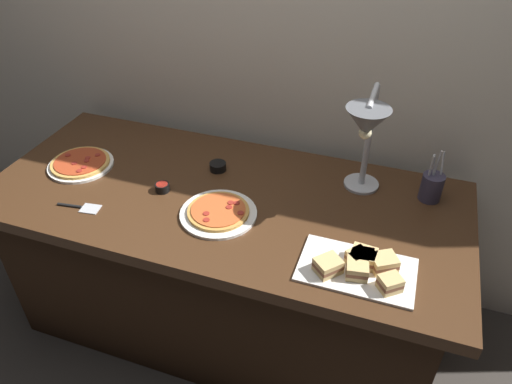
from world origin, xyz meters
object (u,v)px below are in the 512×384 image
object	(u,v)px
utensil_holder	(432,187)
serving_spatula	(80,207)
sauce_cup_near	(218,166)
sandwich_platter	(360,266)
pizza_plate_front	(218,212)
heat_lamp	(367,129)
pizza_plate_center	(81,164)
sauce_cup_far	(162,187)

from	to	relation	value
utensil_holder	serving_spatula	distance (m)	1.35
sauce_cup_near	serving_spatula	world-z (taller)	sauce_cup_near
sandwich_platter	sauce_cup_near	bearing A→B (deg)	149.25
sauce_cup_near	serving_spatula	bearing A→B (deg)	-133.74
pizza_plate_front	sandwich_platter	bearing A→B (deg)	-12.13
heat_lamp	pizza_plate_center	world-z (taller)	heat_lamp
pizza_plate_center	sauce_cup_far	world-z (taller)	sauce_cup_far
sandwich_platter	utensil_holder	xyz separation A→B (m)	(0.19, 0.48, 0.03)
pizza_plate_center	sauce_cup_near	size ratio (longest dim) A/B	3.92
pizza_plate_center	sauce_cup_near	bearing A→B (deg)	16.45
sauce_cup_near	utensil_holder	world-z (taller)	utensil_holder
serving_spatula	pizza_plate_center	bearing A→B (deg)	125.05
utensil_holder	pizza_plate_center	bearing A→B (deg)	-169.97
pizza_plate_center	utensil_holder	xyz separation A→B (m)	(1.43, 0.25, 0.05)
sauce_cup_far	sauce_cup_near	bearing A→B (deg)	54.49
pizza_plate_center	pizza_plate_front	bearing A→B (deg)	-9.21
heat_lamp	pizza_plate_front	world-z (taller)	heat_lamp
pizza_plate_front	utensil_holder	bearing A→B (deg)	26.22
sauce_cup_near	serving_spatula	xyz separation A→B (m)	(-0.40, -0.41, -0.02)
pizza_plate_front	utensil_holder	world-z (taller)	utensil_holder
sandwich_platter	sauce_cup_near	size ratio (longest dim) A/B	5.36
sandwich_platter	utensil_holder	distance (m)	0.52
heat_lamp	pizza_plate_front	bearing A→B (deg)	-156.16
heat_lamp	serving_spatula	distance (m)	1.10
utensil_holder	serving_spatula	xyz separation A→B (m)	(-1.25, -0.50, -0.06)
sandwich_platter	sauce_cup_far	world-z (taller)	sandwich_platter
sandwich_platter	serving_spatula	xyz separation A→B (m)	(-1.06, -0.02, -0.02)
utensil_holder	sauce_cup_near	bearing A→B (deg)	-174.37
pizza_plate_center	sandwich_platter	bearing A→B (deg)	-10.51
pizza_plate_front	sandwich_platter	xyz separation A→B (m)	(0.55, -0.12, 0.01)
sauce_cup_near	sauce_cup_far	xyz separation A→B (m)	(-0.15, -0.21, -0.00)
heat_lamp	sandwich_platter	xyz separation A→B (m)	(0.07, -0.33, -0.32)
pizza_plate_center	sauce_cup_near	distance (m)	0.59
heat_lamp	utensil_holder	bearing A→B (deg)	30.25
serving_spatula	utensil_holder	bearing A→B (deg)	21.66
pizza_plate_center	serving_spatula	world-z (taller)	pizza_plate_center
heat_lamp	serving_spatula	world-z (taller)	heat_lamp
heat_lamp	sauce_cup_far	world-z (taller)	heat_lamp
sauce_cup_far	serving_spatula	size ratio (longest dim) A/B	0.33
heat_lamp	sauce_cup_near	size ratio (longest dim) A/B	6.36
sauce_cup_far	sandwich_platter	bearing A→B (deg)	-12.75
sauce_cup_far	serving_spatula	world-z (taller)	sauce_cup_far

